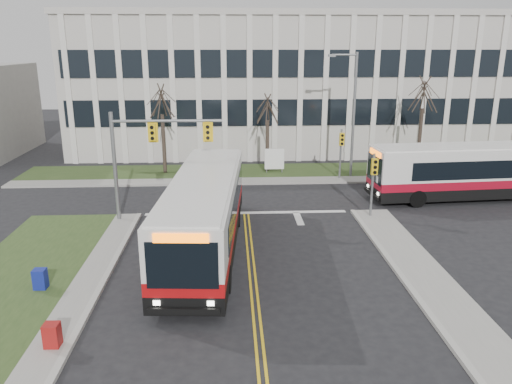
% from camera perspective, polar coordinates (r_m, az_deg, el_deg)
% --- Properties ---
extents(ground, '(120.00, 120.00, 0.00)m').
position_cam_1_polar(ground, '(22.29, -0.45, -9.23)').
color(ground, black).
rests_on(ground, ground).
extents(sidewalk_west, '(1.20, 26.00, 0.14)m').
position_cam_1_polar(sidewalk_west, '(18.89, -22.28, -15.42)').
color(sidewalk_west, '#9E9B93').
rests_on(sidewalk_west, ground).
extents(sidewalk_east, '(2.00, 26.00, 0.14)m').
position_cam_1_polar(sidewalk_east, '(19.72, 23.34, -14.11)').
color(sidewalk_east, '#9E9B93').
rests_on(sidewalk_east, ground).
extents(sidewalk_cross, '(44.00, 1.60, 0.14)m').
position_cam_1_polar(sidewalk_cross, '(37.02, 6.26, 1.34)').
color(sidewalk_cross, '#9E9B93').
rests_on(sidewalk_cross, ground).
extents(building_lawn, '(44.00, 5.00, 0.12)m').
position_cam_1_polar(building_lawn, '(39.70, 5.63, 2.37)').
color(building_lawn, '#2F461E').
rests_on(building_lawn, ground).
extents(office_building, '(40.00, 16.00, 12.00)m').
position_cam_1_polar(office_building, '(50.55, 3.80, 12.26)').
color(office_building, '#BCB6AE').
rests_on(office_building, ground).
extents(mast_arm_signal, '(6.11, 0.38, 6.20)m').
position_cam_1_polar(mast_arm_signal, '(28.17, -12.66, 5.00)').
color(mast_arm_signal, slate).
rests_on(mast_arm_signal, ground).
extents(signal_pole_near, '(0.34, 0.39, 3.80)m').
position_cam_1_polar(signal_pole_near, '(29.05, 13.27, 1.74)').
color(signal_pole_near, slate).
rests_on(signal_pole_near, ground).
extents(signal_pole_far, '(0.34, 0.39, 3.80)m').
position_cam_1_polar(signal_pole_far, '(37.07, 9.70, 5.08)').
color(signal_pole_far, slate).
rests_on(signal_pole_far, ground).
extents(streetlight, '(2.15, 0.25, 9.20)m').
position_cam_1_polar(streetlight, '(37.61, 10.89, 9.34)').
color(streetlight, slate).
rests_on(streetlight, ground).
extents(directory_sign, '(1.50, 0.12, 2.00)m').
position_cam_1_polar(directory_sign, '(38.67, 2.11, 3.75)').
color(directory_sign, slate).
rests_on(directory_sign, ground).
extents(tree_left, '(1.80, 1.80, 7.70)m').
position_cam_1_polar(tree_left, '(38.64, -10.74, 10.01)').
color(tree_left, '#42352B').
rests_on(tree_left, ground).
extents(tree_mid, '(1.80, 1.80, 6.82)m').
position_cam_1_polar(tree_mid, '(38.67, 1.33, 9.35)').
color(tree_mid, '#42352B').
rests_on(tree_mid, ground).
extents(tree_right, '(1.80, 1.80, 8.25)m').
position_cam_1_polar(tree_right, '(41.04, 18.60, 10.37)').
color(tree_right, '#42352B').
rests_on(tree_right, ground).
extents(bus_main, '(3.86, 13.73, 3.62)m').
position_cam_1_polar(bus_main, '(24.06, -5.86, -2.68)').
color(bus_main, silver).
rests_on(bus_main, ground).
extents(bus_cross, '(13.19, 3.74, 3.47)m').
position_cam_1_polar(bus_cross, '(35.06, 23.40, 2.01)').
color(bus_cross, silver).
rests_on(bus_cross, ground).
extents(newspaper_box_blue, '(0.51, 0.46, 0.95)m').
position_cam_1_polar(newspaper_box_blue, '(22.38, -23.42, -9.23)').
color(newspaper_box_blue, navy).
rests_on(newspaper_box_blue, ground).
extents(newspaper_box_red, '(0.52, 0.47, 0.95)m').
position_cam_1_polar(newspaper_box_red, '(18.27, -22.25, -15.07)').
color(newspaper_box_red, maroon).
rests_on(newspaper_box_red, ground).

